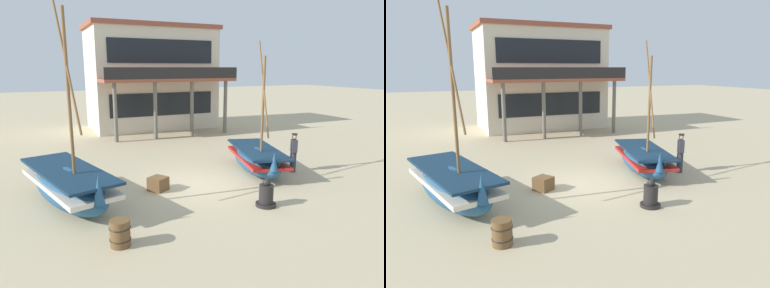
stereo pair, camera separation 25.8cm
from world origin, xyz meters
TOP-DOWN VIEW (x-y plane):
  - ground_plane at (0.00, 0.00)m, footprint 120.00×120.00m
  - fishing_boat_near_left at (2.86, 0.51)m, footprint 2.78×4.54m
  - fishing_boat_centre_large at (-4.92, -0.05)m, footprint 2.81×5.11m
  - fisherman_by_hull at (4.31, -0.13)m, footprint 0.35×0.42m
  - capstan_winch at (0.89, -2.83)m, footprint 0.67×0.67m
  - wooden_barrel at (-4.05, -3.43)m, footprint 0.56×0.56m
  - cargo_crate at (-1.80, 0.08)m, footprint 0.82×0.82m
  - harbor_building_main at (2.54, 13.72)m, footprint 9.18×7.55m

SIDE VIEW (x-z plane):
  - ground_plane at x=0.00m, z-range 0.00..0.00m
  - cargo_crate at x=-1.80m, z-range 0.00..0.50m
  - wooden_barrel at x=-4.05m, z-range 0.00..0.70m
  - capstan_winch at x=0.89m, z-range -0.10..0.83m
  - fishing_boat_near_left at x=2.86m, z-range -2.17..3.35m
  - fishing_boat_centre_large at x=-4.92m, z-range -2.58..3.97m
  - fisherman_by_hull at x=4.31m, z-range -0.01..1.68m
  - harbor_building_main at x=2.54m, z-range 0.01..7.41m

